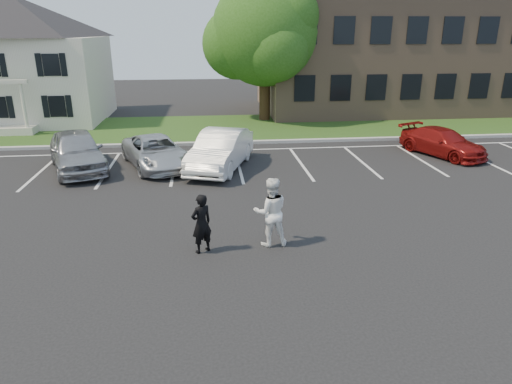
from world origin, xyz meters
The scene contains 13 objects.
ground_plane centered at (0.00, 0.00, 0.00)m, with size 90.00×90.00×0.00m, color black.
curb centered at (0.00, 12.00, 0.07)m, with size 40.00×0.30×0.15m, color #979791.
grass_strip centered at (0.00, 16.00, 0.04)m, with size 44.00×8.00×0.08m, color #234118.
stall_lines centered at (1.40, 8.95, 0.01)m, with size 34.00×5.36×0.01m.
house centered at (-13.00, 19.97, 3.83)m, with size 10.30×9.22×7.60m.
office_building centered at (14.00, 21.99, 4.16)m, with size 22.40×10.40×8.30m.
tree centered at (2.56, 18.40, 5.35)m, with size 7.80×7.20×8.80m.
man_black_suit centered at (-1.58, -0.13, 0.82)m, with size 0.60×0.39×1.65m, color black.
man_white_shirt centered at (0.31, 0.11, 0.98)m, with size 0.95×0.74×1.95m, color white.
car_silver_west centered at (-6.84, 8.10, 0.84)m, with size 1.98×4.91×1.67m, color #A4A4A8.
car_silver_minivan centered at (-3.57, 8.22, 0.66)m, with size 2.18×4.73×1.31m, color #B9BCC3.
car_white_sedan centered at (-0.79, 7.63, 0.81)m, with size 1.72×4.94×1.63m, color white.
car_red_compact centered at (9.74, 8.69, 0.63)m, with size 1.76×4.33×1.26m, color maroon.
Camera 1 is at (-1.36, -11.32, 5.70)m, focal length 32.00 mm.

